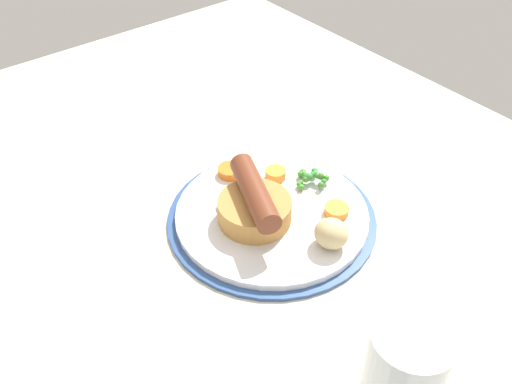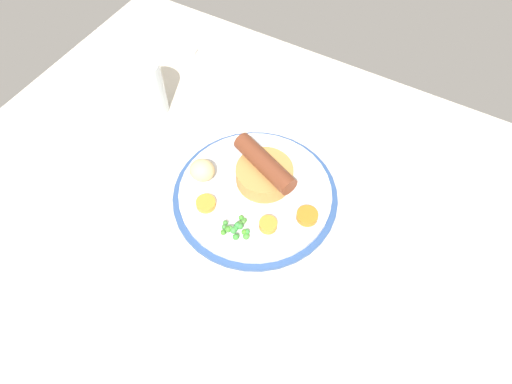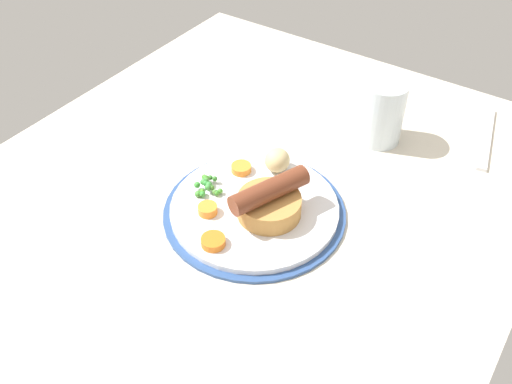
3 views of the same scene
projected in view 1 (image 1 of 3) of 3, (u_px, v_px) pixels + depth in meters
dining_table at (270, 196)px, 77.41cm from camera, size 110.00×80.00×3.00cm
dinner_plate at (272, 216)px, 71.39cm from camera, size 26.15×26.15×1.40cm
sausage_pudding at (255, 205)px, 68.20cm from camera, size 11.94×8.96×5.88cm
pea_pile at (311, 177)px, 74.53cm from camera, size 4.58×4.38×1.73cm
potato_chunk_0 at (331, 233)px, 65.37cm from camera, size 4.98×4.79×3.55cm
carrot_slice_0 at (273, 172)px, 75.77cm from camera, size 3.71×3.71×1.25cm
carrot_slice_3 at (337, 210)px, 70.21cm from camera, size 3.91×3.91×1.06cm
carrot_slice_4 at (230, 171)px, 76.12cm from camera, size 4.63×4.63×1.08cm
drinking_glass at (404, 372)px, 49.44cm from camera, size 7.18×7.18×10.56cm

